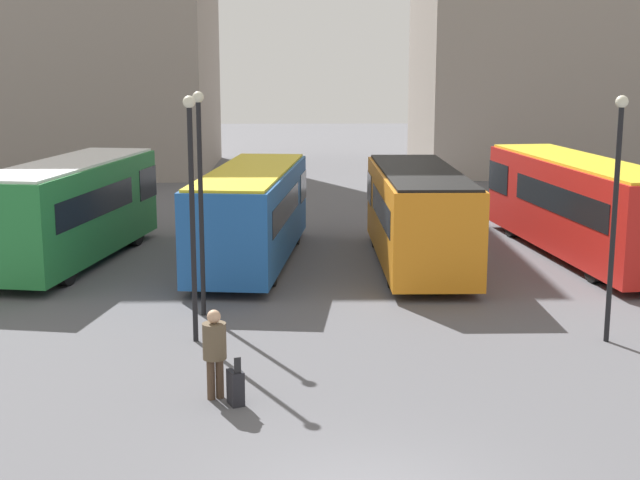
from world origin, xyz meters
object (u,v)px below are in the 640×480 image
bus_0 (72,208)px  suitcase (236,387)px  lamp_post_2 (192,200)px  lamp_post_0 (200,186)px  bus_1 (252,212)px  bus_3 (579,204)px  bus_2 (418,214)px  traveler (215,346)px  lamp_post_1 (615,200)px

bus_0 → suitcase: (6.10, -12.32, -1.42)m
lamp_post_2 → lamp_post_0: bearing=91.1°
bus_1 → bus_3: bus_3 is taller
bus_2 → lamp_post_2: lamp_post_2 is taller
bus_1 → bus_3: (10.78, 0.71, 0.11)m
bus_1 → traveler: 11.90m
bus_2 → lamp_post_0: size_ratio=1.61×
bus_0 → traveler: (5.69, -12.01, -0.71)m
bus_1 → lamp_post_1: size_ratio=1.75×
bus_2 → bus_3: size_ratio=0.79×
lamp_post_1 → suitcase: bearing=-156.1°
bus_1 → bus_3: 10.80m
bus_3 → suitcase: size_ratio=11.83×
bus_2 → lamp_post_2: (-6.16, -7.72, 1.67)m
traveler → suitcase: traveler is taller
bus_1 → lamp_post_0: bearing=177.8°
bus_3 → traveler: bearing=132.5°
bus_2 → lamp_post_1: (3.39, -7.95, 1.67)m
lamp_post_1 → lamp_post_2: (-9.54, 0.22, -0.00)m
bus_1 → lamp_post_2: (-0.88, -8.28, 1.68)m
bus_0 → bus_1: (5.77, -0.13, -0.12)m
bus_3 → suitcase: (-10.45, -12.91, -1.41)m
lamp_post_1 → lamp_post_2: lamp_post_1 is taller
bus_0 → suitcase: 13.82m
bus_1 → lamp_post_0: 6.43m
traveler → lamp_post_0: bearing=-15.5°
bus_1 → lamp_post_1: 12.26m
lamp_post_1 → bus_0: bearing=149.1°
suitcase → bus_0: bearing=2.5°
suitcase → lamp_post_1: (8.34, 3.69, 2.99)m
bus_3 → traveler: 16.65m
bus_0 → traveler: bus_0 is taller
lamp_post_2 → bus_1: bearing=83.9°
lamp_post_0 → bus_2: bearing=41.9°
bus_2 → lamp_post_1: size_ratio=1.61×
lamp_post_0 → lamp_post_2: lamp_post_0 is taller
bus_2 → lamp_post_1: bearing=-156.9°
bus_3 → lamp_post_2: size_ratio=2.03×
bus_0 → lamp_post_1: (14.44, -8.63, 1.57)m
traveler → lamp_post_2: (-0.80, 3.60, 2.27)m
traveler → lamp_post_2: 4.33m
traveler → bus_1: bearing=-24.2°
bus_0 → traveler: 13.31m
lamp_post_0 → bus_3: bearing=30.3°
lamp_post_1 → lamp_post_2: bearing=178.7°
lamp_post_1 → bus_3: bearing=77.1°
bus_1 → suitcase: (0.33, -12.20, -1.30)m
suitcase → lamp_post_2: (-1.21, 3.92, 2.98)m
bus_2 → lamp_post_0: lamp_post_0 is taller
bus_3 → bus_0: bearing=85.3°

